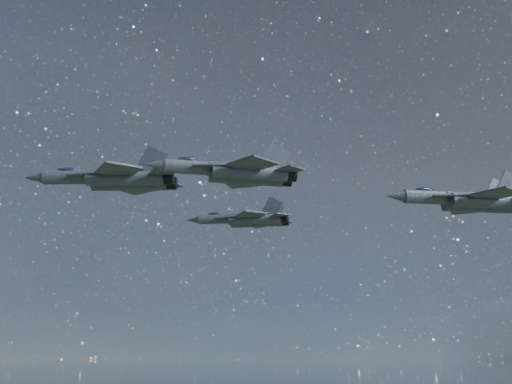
{
  "coord_description": "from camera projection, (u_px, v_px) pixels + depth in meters",
  "views": [
    {
      "loc": [
        -1.93,
        -69.26,
        134.29
      ],
      "look_at": [
        -0.47,
        1.25,
        154.05
      ],
      "focal_mm": 42.0,
      "sensor_mm": 36.0,
      "label": 1
    }
  ],
  "objects": [
    {
      "name": "jet_lead",
      "position": [
        115.0,
        179.0,
        70.76
      ],
      "size": [
        18.91,
        13.39,
        4.8
      ],
      "rotation": [
        0.0,
        0.0,
        -0.05
      ],
      "color": "#353942"
    },
    {
      "name": "jet_slot",
      "position": [
        471.0,
        201.0,
        66.92
      ],
      "size": [
        17.37,
        12.11,
        4.37
      ],
      "rotation": [
        0.0,
        0.0,
        0.12
      ],
      "color": "#353942"
    },
    {
      "name": "jet_right",
      "position": [
        236.0,
        172.0,
        59.78
      ],
      "size": [
        15.95,
        10.97,
        4.0
      ],
      "rotation": [
        0.0,
        0.0,
        0.19
      ],
      "color": "#353942"
    },
    {
      "name": "jet_left",
      "position": [
        247.0,
        219.0,
        95.14
      ],
      "size": [
        17.48,
        12.11,
        4.39
      ],
      "rotation": [
        0.0,
        0.0,
        -0.16
      ],
      "color": "#353942"
    }
  ]
}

